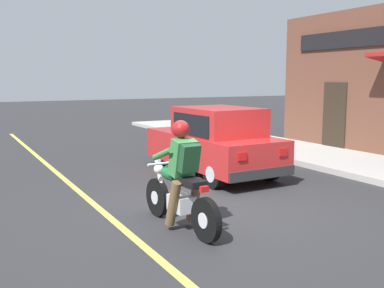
% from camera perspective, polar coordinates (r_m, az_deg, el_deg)
% --- Properties ---
extents(ground_plane, '(80.00, 80.00, 0.00)m').
position_cam_1_polar(ground_plane, '(7.80, 3.33, -8.18)').
color(ground_plane, '#2B2B2D').
extents(sidewalk_curb, '(2.60, 22.00, 0.14)m').
position_cam_1_polar(sidewalk_curb, '(13.19, 15.34, -1.34)').
color(sidewalk_curb, '#ADAAA3').
rests_on(sidewalk_curb, ground).
extents(lane_stripe, '(0.12, 19.80, 0.01)m').
position_cam_1_polar(lane_stripe, '(9.84, -15.18, -4.95)').
color(lane_stripe, '#D1C64C').
rests_on(lane_stripe, ground).
extents(motorcycle_with_rider, '(0.58, 2.02, 1.62)m').
position_cam_1_polar(motorcycle_with_rider, '(6.63, -1.48, -5.08)').
color(motorcycle_with_rider, black).
rests_on(motorcycle_with_rider, ground).
extents(car_hatchback, '(1.73, 3.82, 1.57)m').
position_cam_1_polar(car_hatchback, '(10.35, 2.79, 0.26)').
color(car_hatchback, black).
rests_on(car_hatchback, ground).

